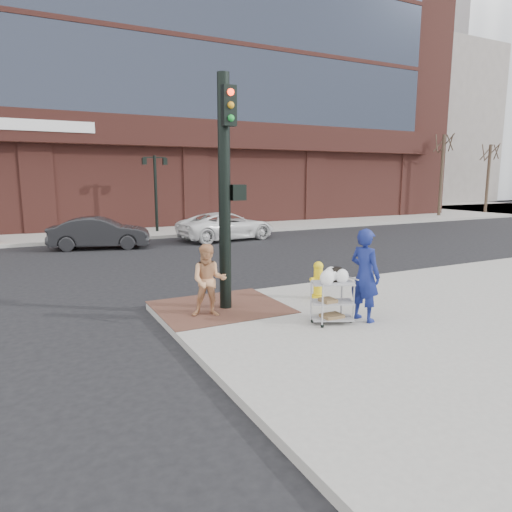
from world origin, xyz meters
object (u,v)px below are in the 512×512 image
sedan_dark (100,233)px  minivan_white (227,226)px  woman_blue (365,275)px  utility_cart (332,298)px  traffic_signal_pole (226,186)px  fire_hydrant (318,279)px  lamp_post (156,185)px  pedestrian_tan (209,280)px

sedan_dark → minivan_white: bearing=-73.2°
woman_blue → utility_cart: (-0.67, 0.15, -0.43)m
traffic_signal_pole → fire_hydrant: bearing=-5.5°
traffic_signal_pole → fire_hydrant: 3.19m
woman_blue → minivan_white: 13.74m
lamp_post → pedestrian_tan: (-3.05, -15.61, -1.70)m
minivan_white → sedan_dark: bearing=83.7°
lamp_post → minivan_white: 4.96m
lamp_post → sedan_dark: (-3.53, -4.00, -1.94)m
pedestrian_tan → minivan_white: 12.98m
traffic_signal_pole → sedan_dark: traffic_signal_pole is taller
pedestrian_tan → sedan_dark: (-0.48, 11.61, -0.24)m
traffic_signal_pole → sedan_dark: 11.48m
sedan_dark → utility_cart: size_ratio=3.67×
traffic_signal_pole → minivan_white: size_ratio=1.03×
traffic_signal_pole → sedan_dark: bearing=95.3°
traffic_signal_pole → minivan_white: traffic_signal_pole is taller
woman_blue → utility_cart: woman_blue is taller
pedestrian_tan → utility_cart: bearing=-14.6°
pedestrian_tan → utility_cart: (2.02, -1.54, -0.26)m
minivan_white → pedestrian_tan: bearing=147.3°
lamp_post → traffic_signal_pole: bearing=-99.2°
lamp_post → pedestrian_tan: lamp_post is taller
traffic_signal_pole → sedan_dark: size_ratio=1.21×
pedestrian_tan → woman_blue: bearing=-9.4°
traffic_signal_pole → pedestrian_tan: bearing=-146.3°
traffic_signal_pole → pedestrian_tan: (-0.57, -0.38, -1.92)m
lamp_post → woman_blue: bearing=-91.2°
traffic_signal_pole → utility_cart: bearing=-53.0°
minivan_white → fire_hydrant: bearing=159.5°
lamp_post → minivan_white: size_ratio=0.83×
sedan_dark → utility_cart: 13.38m
traffic_signal_pole → woman_blue: bearing=-44.3°
lamp_post → woman_blue: (-0.36, -17.30, -1.53)m
pedestrian_tan → minivan_white: size_ratio=0.32×
lamp_post → minivan_white: lamp_post is taller
sedan_dark → minivan_white: sedan_dark is taller
woman_blue → utility_cart: size_ratio=1.68×
traffic_signal_pole → minivan_white: 12.58m
sedan_dark → minivan_white: 5.97m
utility_cart → fire_hydrant: utility_cart is taller
pedestrian_tan → fire_hydrant: 2.87m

